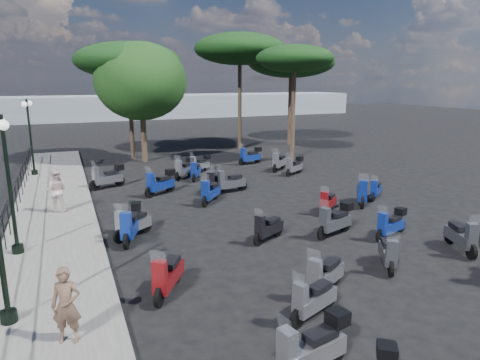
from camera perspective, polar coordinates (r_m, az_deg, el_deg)
name	(u,v)px	position (r m, az deg, el deg)	size (l,w,h in m)	color
ground	(235,217)	(16.61, -0.61, -5.01)	(120.00, 120.00, 0.00)	black
sidewalk	(54,213)	(18.37, -23.57, -4.10)	(3.00, 30.00, 0.15)	#63615E
railing	(14,198)	(18.06, -27.94, -2.13)	(0.04, 26.04, 1.10)	black
lamp_post_1	(8,176)	(13.96, -28.49, 0.43)	(0.46, 1.20, 4.12)	black
lamp_post_2	(30,132)	(25.43, -26.20, 5.75)	(0.46, 1.18, 4.05)	black
woman	(66,305)	(9.32, -22.15, -15.22)	(0.57, 0.38, 1.56)	brown
pedestrian_far	(57,190)	(18.11, -23.26, -1.29)	(0.82, 0.64, 1.69)	beige
scooter_1	(168,276)	(10.95, -9.64, -12.54)	(1.08, 1.55, 1.41)	black
scooter_2	(131,225)	(14.56, -14.35, -5.79)	(0.94, 1.79, 1.50)	black
scooter_3	(132,225)	(14.83, -14.21, -5.80)	(1.44, 1.10, 1.36)	black
scooter_4	(160,183)	(19.99, -10.56, -0.43)	(1.62, 1.11, 1.44)	black
scooter_5	(107,177)	(21.79, -17.26, 0.35)	(1.75, 0.91, 1.46)	black
scooter_6	(311,349)	(8.31, 9.51, -21.31)	(1.78, 0.67, 1.43)	black
scooter_7	(313,300)	(9.97, 9.67, -15.53)	(1.55, 0.81, 1.30)	black
scooter_8	(268,228)	(14.17, 3.72, -6.46)	(1.43, 0.89, 1.25)	black
scooter_9	(214,183)	(19.98, -3.51, -0.38)	(1.11, 1.53, 1.42)	black
scooter_10	(196,171)	(22.69, -5.93, 1.14)	(0.91, 1.50, 1.31)	black
scooter_11	(184,169)	(23.10, -7.43, 1.48)	(1.37, 1.30, 1.37)	black
scooter_12	(388,253)	(12.91, 19.14, -9.22)	(0.96, 1.41, 1.27)	black
scooter_13	(324,276)	(11.03, 11.15, -12.46)	(1.57, 0.98, 1.38)	black
scooter_14	(328,202)	(17.41, 11.63, -2.95)	(1.27, 1.02, 1.22)	black
scooter_15	(230,183)	(20.01, -1.33, -0.35)	(1.76, 0.61, 1.40)	black
scooter_16	(210,192)	(18.35, -4.00, -1.65)	(1.23, 1.42, 1.41)	black
scooter_17	(200,164)	(24.53, -5.39, 2.11)	(1.47, 0.79, 1.23)	black
scooter_19	(335,221)	(14.95, 12.58, -5.33)	(1.70, 0.81, 1.40)	black
scooter_20	(391,225)	(15.27, 19.47, -5.62)	(1.52, 0.70, 1.24)	black
scooter_21	(362,193)	(18.87, 15.96, -1.64)	(1.21, 1.57, 1.48)	black
scooter_22	(250,156)	(26.70, 1.40, 3.19)	(1.69, 0.68, 1.37)	black
scooter_24	(462,237)	(14.95, 27.46, -6.75)	(0.82, 1.67, 1.38)	black
scooter_25	(376,190)	(19.93, 17.66, -1.28)	(1.21, 1.00, 1.18)	black
scooter_26	(294,166)	(23.94, 7.26, 1.81)	(1.44, 0.96, 1.27)	black
scooter_27	(279,162)	(24.96, 5.23, 2.36)	(1.42, 1.23, 1.41)	black
broadleaf_tree	(141,81)	(27.84, -13.08, 12.68)	(5.66, 5.66, 7.47)	#38281E
pine_0	(240,49)	(32.60, -0.03, 17.06)	(6.67, 6.67, 8.51)	#38281E
pine_1	(291,62)	(34.72, 6.82, 15.30)	(6.82, 6.82, 7.66)	#38281E
pine_2	(128,61)	(29.21, -14.75, 15.13)	(6.72, 6.72, 7.53)	#38281E
pine_3	(295,59)	(27.91, 7.29, 15.70)	(4.89, 4.89, 7.31)	#38281E
distant_hills	(109,107)	(60.02, -17.10, 9.24)	(70.00, 8.00, 3.00)	gray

